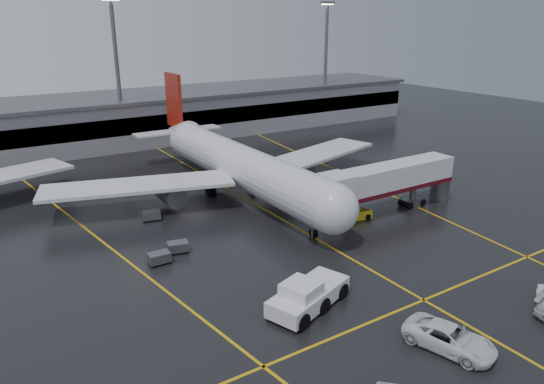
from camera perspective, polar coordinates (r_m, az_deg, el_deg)
ground at (r=58.85m, az=0.59°, el=-2.81°), size 220.00×220.00×0.00m
apron_line_centre at (r=58.84m, az=0.59°, el=-2.80°), size 0.25×90.00×0.02m
apron_line_stop at (r=44.02m, az=16.84°, el=-11.66°), size 60.00×0.25×0.02m
apron_line_left at (r=60.62m, az=-20.94°, el=-3.45°), size 9.99×69.35×0.02m
apron_line_right at (r=76.68m, az=7.76°, el=2.26°), size 7.57×69.64×0.02m
terminal at (r=99.84m, az=-14.83°, el=8.25°), size 122.00×19.00×8.60m
light_mast_mid at (r=91.46m, az=-17.20°, el=13.55°), size 3.00×1.20×25.45m
light_mast_right at (r=112.43m, az=6.12°, el=15.12°), size 3.00×1.20×25.45m
main_airliner at (r=65.40m, az=-4.07°, el=3.29°), size 48.80×45.60×14.10m
jet_bridge at (r=60.40m, az=13.24°, el=1.21°), size 19.90×3.40×6.05m
pushback_tractor at (r=40.73m, az=4.01°, el=-11.71°), size 8.21×5.42×2.73m
belt_loader at (r=58.85m, az=9.53°, el=-2.51°), size 3.69×2.14×2.21m
service_van_a at (r=38.38m, az=19.52°, el=-15.37°), size 4.56×6.90×1.76m
baggage_cart_a at (r=50.69m, az=-10.64°, el=-6.11°), size 2.25×1.73×1.12m
baggage_cart_b at (r=48.83m, az=-12.69°, el=-7.28°), size 2.02×1.34×1.12m
baggage_cart_c at (r=59.20m, az=-13.54°, el=-2.58°), size 2.24×1.71×1.12m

